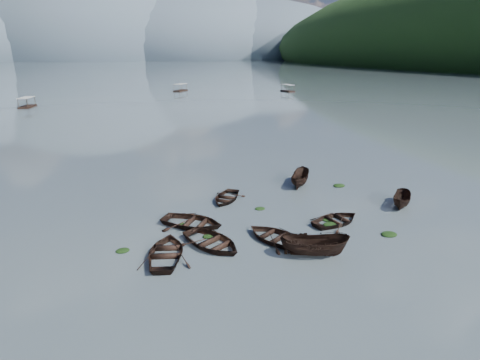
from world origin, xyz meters
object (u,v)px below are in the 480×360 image
object	(u,v)px
pontoon_left	(28,107)
rowboat_0	(212,246)
pontoon_centre	(181,91)
rowboat_3	(275,240)

from	to	relation	value
pontoon_left	rowboat_0	bearing A→B (deg)	-63.32
pontoon_centre	pontoon_left	bearing A→B (deg)	-107.39
rowboat_3	pontoon_centre	xyz separation A→B (m)	(11.65, 115.28, 0.00)
rowboat_0	rowboat_3	bearing A→B (deg)	-34.88
rowboat_0	rowboat_3	distance (m)	4.65
rowboat_0	rowboat_3	world-z (taller)	rowboat_0
pontoon_centre	rowboat_0	bearing A→B (deg)	-60.50
rowboat_3	pontoon_left	size ratio (longest dim) A/B	0.76
rowboat_0	pontoon_left	distance (m)	88.49
rowboat_3	pontoon_left	bearing A→B (deg)	-99.36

